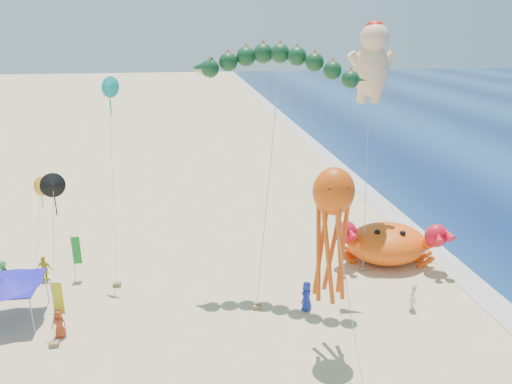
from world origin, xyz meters
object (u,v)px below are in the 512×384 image
octopus_kite (332,225)px  crab_inflatable (387,242)px  canopy_blue (6,281)px  dragon_kite (276,70)px  cherub_kite (372,60)px

octopus_kite → crab_inflatable: bearing=51.6°
crab_inflatable → canopy_blue: bearing=-170.7°
crab_inflatable → octopus_kite: size_ratio=0.79×
octopus_kite → dragon_kite: bearing=102.3°
crab_inflatable → canopy_blue: size_ratio=2.02×
dragon_kite → canopy_blue: (-15.59, -2.19, -11.15)m
dragon_kite → octopus_kite: bearing=-77.7°
dragon_kite → octopus_kite: 9.88m
octopus_kite → canopy_blue: (-17.12, 4.81, -4.33)m
dragon_kite → canopy_blue: size_ratio=3.87×
canopy_blue → crab_inflatable: bearing=9.3°
dragon_kite → cherub_kite: 8.85m
cherub_kite → crab_inflatable: bearing=-72.2°
octopus_kite → canopy_blue: size_ratio=2.54×
dragon_kite → cherub_kite: bearing=31.9°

